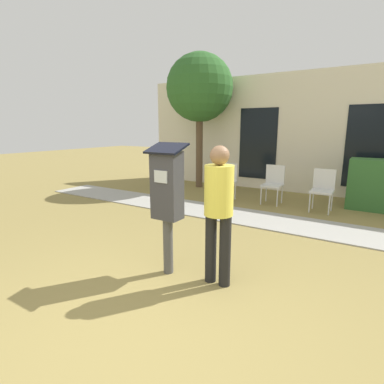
{
  "coord_description": "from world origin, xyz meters",
  "views": [
    {
      "loc": [
        1.58,
        -1.61,
        1.76
      ],
      "look_at": [
        -0.16,
        1.2,
        1.05
      ],
      "focal_mm": 28.0,
      "sensor_mm": 36.0,
      "label": 1
    }
  ],
  "objects_px": {
    "parking_meter": "(167,192)",
    "outdoor_chair_left": "(227,178)",
    "outdoor_chair_middle": "(274,181)",
    "person_standing": "(219,205)",
    "outdoor_chair_right": "(323,187)"
  },
  "relations": [
    {
      "from": "parking_meter",
      "to": "outdoor_chair_left",
      "type": "xyz_separation_m",
      "value": [
        -1.06,
        3.9,
        -0.49
      ]
    },
    {
      "from": "person_standing",
      "to": "outdoor_chair_middle",
      "type": "bearing_deg",
      "value": 101.63
    },
    {
      "from": "person_standing",
      "to": "outdoor_chair_left",
      "type": "bearing_deg",
      "value": 117.19
    },
    {
      "from": "outdoor_chair_middle",
      "to": "outdoor_chair_right",
      "type": "relative_size",
      "value": 1.0
    },
    {
      "from": "person_standing",
      "to": "outdoor_chair_left",
      "type": "height_order",
      "value": "person_standing"
    },
    {
      "from": "person_standing",
      "to": "parking_meter",
      "type": "bearing_deg",
      "value": -168.81
    },
    {
      "from": "outdoor_chair_middle",
      "to": "person_standing",
      "type": "bearing_deg",
      "value": -83.68
    },
    {
      "from": "parking_meter",
      "to": "outdoor_chair_left",
      "type": "distance_m",
      "value": 4.07
    },
    {
      "from": "outdoor_chair_left",
      "to": "outdoor_chair_middle",
      "type": "xyz_separation_m",
      "value": [
        1.1,
        0.23,
        0.0
      ]
    },
    {
      "from": "outdoor_chair_left",
      "to": "outdoor_chair_middle",
      "type": "height_order",
      "value": "same"
    },
    {
      "from": "parking_meter",
      "to": "outdoor_chair_right",
      "type": "xyz_separation_m",
      "value": [
        1.13,
        4.01,
        -0.49
      ]
    },
    {
      "from": "outdoor_chair_middle",
      "to": "parking_meter",
      "type": "bearing_deg",
      "value": -92.59
    },
    {
      "from": "outdoor_chair_left",
      "to": "outdoor_chair_right",
      "type": "distance_m",
      "value": 2.2
    },
    {
      "from": "parking_meter",
      "to": "person_standing",
      "type": "bearing_deg",
      "value": 7.99
    },
    {
      "from": "person_standing",
      "to": "outdoor_chair_middle",
      "type": "relative_size",
      "value": 1.76
    }
  ]
}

